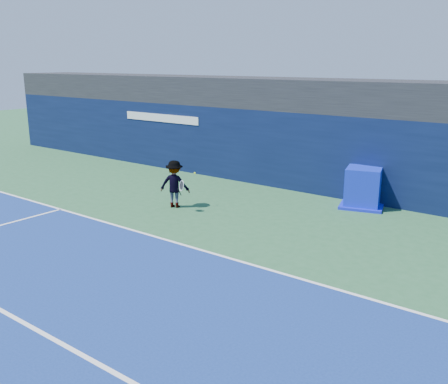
% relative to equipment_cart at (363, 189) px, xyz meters
% --- Properties ---
extents(ground, '(80.00, 80.00, 0.00)m').
position_rel_equipment_cart_xyz_m(ground, '(-2.98, -9.56, -0.62)').
color(ground, '#295C35').
rests_on(ground, ground).
extents(baseline, '(24.00, 0.10, 0.01)m').
position_rel_equipment_cart_xyz_m(baseline, '(-2.98, -6.56, -0.61)').
color(baseline, white).
rests_on(baseline, ground).
extents(stadium_band, '(36.00, 3.00, 1.20)m').
position_rel_equipment_cart_xyz_m(stadium_band, '(-2.98, 1.94, 2.98)').
color(stadium_band, black).
rests_on(stadium_band, back_wall_assembly).
extents(back_wall_assembly, '(36.00, 1.03, 3.00)m').
position_rel_equipment_cart_xyz_m(back_wall_assembly, '(-2.98, 0.94, 0.88)').
color(back_wall_assembly, '#091333').
rests_on(back_wall_assembly, ground).
extents(equipment_cart, '(1.75, 1.75, 1.37)m').
position_rel_equipment_cart_xyz_m(equipment_cart, '(0.00, 0.00, 0.00)').
color(equipment_cart, '#0D1FBE').
rests_on(equipment_cart, ground).
extents(tennis_player, '(1.34, 0.98, 1.63)m').
position_rel_equipment_cart_xyz_m(tennis_player, '(-5.11, -3.96, 0.19)').
color(tennis_player, white).
rests_on(tennis_player, ground).
extents(tennis_ball, '(0.06, 0.06, 0.06)m').
position_rel_equipment_cart_xyz_m(tennis_ball, '(-4.57, -3.53, 0.57)').
color(tennis_ball, '#C9EE1A').
rests_on(tennis_ball, ground).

